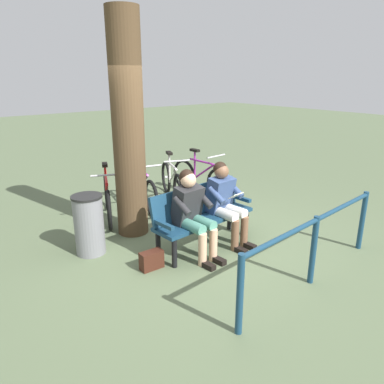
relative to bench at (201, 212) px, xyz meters
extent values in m
plane|color=#566647|center=(-0.09, 0.07, -0.51)|extent=(40.00, 40.00, 0.00)
cube|color=navy|center=(-0.01, 0.08, -0.08)|extent=(1.63, 0.56, 0.05)
cube|color=navy|center=(0.01, -0.11, 0.15)|extent=(1.61, 0.25, 0.42)
cube|color=navy|center=(-0.76, 0.03, 0.05)|extent=(0.09, 0.40, 0.05)
cube|color=navy|center=(0.75, 0.14, 0.05)|extent=(0.09, 0.40, 0.05)
cylinder|color=black|center=(-0.74, 0.20, -0.31)|extent=(0.07, 0.07, 0.40)
cylinder|color=black|center=(0.70, 0.30, -0.31)|extent=(0.07, 0.07, 0.40)
cylinder|color=black|center=(-0.71, -0.14, -0.31)|extent=(0.07, 0.07, 0.40)
cylinder|color=black|center=(0.72, -0.04, -0.31)|extent=(0.07, 0.07, 0.40)
cube|color=#334772|center=(-0.32, 0.04, 0.20)|extent=(0.40, 0.33, 0.55)
sphere|color=brown|center=(-0.32, 0.06, 0.56)|extent=(0.21, 0.21, 0.21)
sphere|color=black|center=(-0.32, 0.03, 0.59)|extent=(0.20, 0.20, 0.20)
cylinder|color=white|center=(-0.44, 0.23, -0.02)|extent=(0.18, 0.41, 0.15)
cylinder|color=brown|center=(-0.45, 0.43, -0.28)|extent=(0.11, 0.11, 0.45)
cube|color=black|center=(-0.46, 0.53, -0.47)|extent=(0.11, 0.23, 0.07)
cylinder|color=#334772|center=(-0.53, 0.14, 0.27)|extent=(0.11, 0.31, 0.23)
cylinder|color=white|center=(-0.24, 0.24, -0.02)|extent=(0.18, 0.41, 0.15)
cylinder|color=brown|center=(-0.25, 0.44, -0.28)|extent=(0.11, 0.11, 0.45)
cube|color=black|center=(-0.26, 0.54, -0.47)|extent=(0.11, 0.23, 0.07)
cylinder|color=#334772|center=(-0.13, 0.17, 0.27)|extent=(0.11, 0.31, 0.23)
cube|color=silver|center=(-0.34, 0.34, 0.26)|extent=(0.21, 0.13, 0.09)
cube|color=#262628|center=(0.32, 0.08, 0.20)|extent=(0.40, 0.33, 0.55)
sphere|color=#D8A884|center=(0.31, 0.10, 0.56)|extent=(0.21, 0.21, 0.21)
sphere|color=black|center=(0.32, 0.07, 0.59)|extent=(0.20, 0.20, 0.20)
cylinder|color=#4C8C7A|center=(0.20, 0.28, -0.02)|extent=(0.18, 0.41, 0.15)
cylinder|color=#D8A884|center=(0.19, 0.48, -0.28)|extent=(0.11, 0.11, 0.45)
cube|color=black|center=(0.18, 0.58, -0.47)|extent=(0.11, 0.23, 0.07)
cylinder|color=#262628|center=(0.11, 0.19, 0.27)|extent=(0.11, 0.31, 0.23)
cylinder|color=#4C8C7A|center=(0.40, 0.29, -0.02)|extent=(0.18, 0.41, 0.15)
cylinder|color=#D8A884|center=(0.39, 0.49, -0.28)|extent=(0.11, 0.11, 0.45)
cube|color=black|center=(0.38, 0.59, -0.47)|extent=(0.11, 0.23, 0.07)
cylinder|color=#262628|center=(0.51, 0.22, 0.27)|extent=(0.11, 0.31, 0.23)
cube|color=#3F1E14|center=(0.95, 0.15, -0.39)|extent=(0.30, 0.15, 0.24)
cylinder|color=#4C3823|center=(0.55, -1.02, 1.12)|extent=(0.47, 0.47, 3.26)
cylinder|color=slate|center=(1.37, -0.75, -0.10)|extent=(0.40, 0.40, 0.81)
cylinder|color=black|center=(1.37, -0.75, 0.32)|extent=(0.42, 0.42, 0.03)
torus|color=black|center=(-1.52, -1.26, -0.18)|extent=(0.11, 0.66, 0.66)
cylinder|color=silver|center=(-1.52, -1.26, -0.18)|extent=(0.05, 0.06, 0.06)
torus|color=black|center=(-1.44, -2.28, -0.18)|extent=(0.11, 0.66, 0.66)
cylinder|color=silver|center=(-1.44, -2.28, -0.18)|extent=(0.05, 0.06, 0.06)
cylinder|color=#8C268C|center=(-1.48, -1.77, 0.20)|extent=(0.09, 0.63, 0.04)
cylinder|color=#8C268C|center=(-1.48, -1.69, 0.00)|extent=(0.09, 0.60, 0.43)
cylinder|color=#8C268C|center=(-1.46, -1.95, 0.12)|extent=(0.04, 0.04, 0.55)
cube|color=black|center=(-1.46, -1.95, 0.40)|extent=(0.11, 0.23, 0.05)
cylinder|color=#B2B2B7|center=(-1.51, -1.36, 0.37)|extent=(0.48, 0.07, 0.03)
torus|color=black|center=(-0.64, -1.41, -0.18)|extent=(0.30, 0.64, 0.66)
cylinder|color=silver|center=(-0.64, -1.41, -0.18)|extent=(0.07, 0.07, 0.06)
torus|color=black|center=(-1.02, -2.36, -0.18)|extent=(0.30, 0.64, 0.66)
cylinder|color=silver|center=(-1.02, -2.36, -0.18)|extent=(0.07, 0.07, 0.06)
cylinder|color=silver|center=(-0.83, -1.89, 0.20)|extent=(0.27, 0.60, 0.04)
cylinder|color=silver|center=(-0.80, -1.81, 0.00)|extent=(0.26, 0.57, 0.43)
cylinder|color=silver|center=(-0.90, -2.06, 0.12)|extent=(0.04, 0.04, 0.55)
cube|color=black|center=(-0.90, -2.06, 0.40)|extent=(0.16, 0.24, 0.05)
cylinder|color=#B2B2B7|center=(-0.68, -1.51, 0.37)|extent=(0.46, 0.21, 0.03)
torus|color=black|center=(-0.04, -1.39, -0.18)|extent=(0.20, 0.66, 0.66)
cylinder|color=silver|center=(-0.04, -1.39, -0.18)|extent=(0.06, 0.07, 0.06)
torus|color=black|center=(-0.26, -2.38, -0.18)|extent=(0.20, 0.66, 0.66)
cylinder|color=silver|center=(-0.26, -2.38, -0.18)|extent=(0.06, 0.07, 0.06)
cylinder|color=#8C268C|center=(-0.15, -1.89, 0.20)|extent=(0.18, 0.63, 0.04)
cylinder|color=#8C268C|center=(-0.13, -1.81, 0.00)|extent=(0.17, 0.59, 0.43)
cylinder|color=#8C268C|center=(-0.19, -2.07, 0.12)|extent=(0.04, 0.04, 0.55)
cube|color=black|center=(-0.19, -2.07, 0.40)|extent=(0.14, 0.23, 0.05)
cylinder|color=#B2B2B7|center=(-0.06, -1.49, 0.37)|extent=(0.48, 0.14, 0.03)
torus|color=black|center=(0.80, -1.32, -0.18)|extent=(0.32, 0.63, 0.66)
cylinder|color=silver|center=(0.80, -1.32, -0.18)|extent=(0.07, 0.08, 0.06)
torus|color=black|center=(0.39, -2.25, -0.18)|extent=(0.32, 0.63, 0.66)
cylinder|color=silver|center=(0.39, -2.25, -0.18)|extent=(0.07, 0.08, 0.06)
cylinder|color=#B71414|center=(0.59, -1.79, 0.20)|extent=(0.29, 0.60, 0.04)
cylinder|color=#B71414|center=(0.63, -1.71, 0.00)|extent=(0.28, 0.56, 0.43)
cylinder|color=#B71414|center=(0.52, -1.96, 0.12)|extent=(0.04, 0.04, 0.55)
cube|color=black|center=(0.52, -1.96, 0.40)|extent=(0.17, 0.24, 0.05)
cylinder|color=#B2B2B7|center=(0.76, -1.41, 0.37)|extent=(0.45, 0.22, 0.03)
cylinder|color=navy|center=(-1.69, 1.51, -0.08)|extent=(0.07, 0.07, 0.85)
cylinder|color=navy|center=(-0.36, 1.61, -0.08)|extent=(0.07, 0.07, 0.85)
cylinder|color=navy|center=(0.97, 1.72, -0.08)|extent=(0.07, 0.07, 0.85)
cylinder|color=navy|center=(-0.36, 1.61, 0.30)|extent=(2.66, 0.26, 0.06)
camera|label=1|loc=(3.17, 3.76, 1.89)|focal=34.37mm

